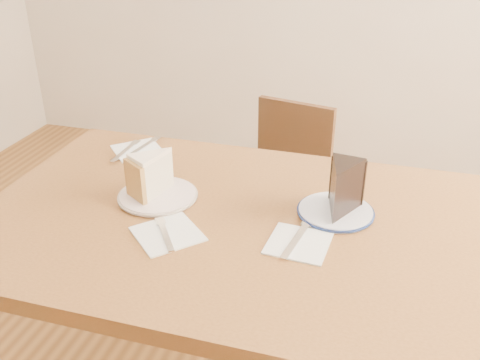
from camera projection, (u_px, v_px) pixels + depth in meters
The scene contains 13 objects.
table at pixel (228, 250), 1.32m from camera, with size 1.20×0.80×0.75m.
chair_far at pixel (281, 191), 2.08m from camera, with size 0.44×0.44×0.74m.
plate_cream at pixel (158, 196), 1.35m from camera, with size 0.19×0.19×0.01m, color silver.
plate_navy at pixel (335, 212), 1.28m from camera, with size 0.18×0.18×0.01m, color white.
carrot_cake at pixel (155, 175), 1.33m from camera, with size 0.08×0.11×0.10m, color beige, non-canonical shape.
chocolate_cake at pixel (341, 192), 1.24m from camera, with size 0.08×0.11×0.11m, color black, non-canonical shape.
napkin_cream at pixel (168, 234), 1.20m from camera, with size 0.14×0.14×0.00m, color white.
napkin_navy at pixel (298, 243), 1.17m from camera, with size 0.13×0.13×0.00m, color white.
napkin_spare at pixel (138, 150), 1.61m from camera, with size 0.13×0.13×0.00m, color white.
fork_cream at pixel (165, 234), 1.19m from camera, with size 0.01×0.14×0.00m, color silver.
knife_navy at pixel (297, 238), 1.18m from camera, with size 0.02×0.17×0.00m, color silver.
fork_spare at pixel (146, 145), 1.63m from camera, with size 0.01×0.14×0.00m, color silver.
knife_spare at pixel (125, 151), 1.59m from camera, with size 0.01×0.16×0.00m, color silver.
Camera 1 is at (0.34, -1.04, 1.42)m, focal length 40.00 mm.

